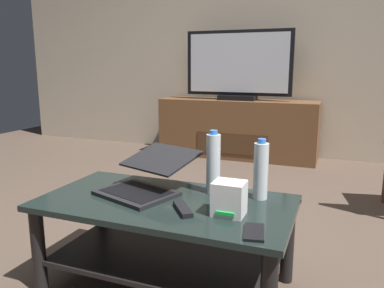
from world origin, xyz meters
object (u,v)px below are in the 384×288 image
object	(u,v)px
coffee_table	(166,228)
media_cabinet	(237,129)
laptop	(147,179)
water_bottle_near	(261,170)
water_bottle_far	(213,163)
tv_remote	(183,209)
cell_phone	(254,232)
router_box	(229,198)
television	(238,67)

from	to	relation	value
coffee_table	media_cabinet	world-z (taller)	media_cabinet
coffee_table	laptop	size ratio (longest dim) A/B	2.20
water_bottle_near	water_bottle_far	bearing A→B (deg)	-179.16
laptop	tv_remote	xyz separation A→B (m)	(0.25, -0.17, -0.05)
media_cabinet	cell_phone	size ratio (longest dim) A/B	12.10
laptop	water_bottle_near	size ratio (longest dim) A/B	1.86
water_bottle_far	tv_remote	size ratio (longest dim) A/B	1.83
router_box	cell_phone	distance (m)	0.20
cell_phone	television	bearing A→B (deg)	94.81
water_bottle_far	tv_remote	distance (m)	0.30
media_cabinet	router_box	bearing A→B (deg)	-75.98
router_box	cell_phone	world-z (taller)	router_box
coffee_table	tv_remote	bearing A→B (deg)	-36.84
water_bottle_far	cell_phone	xyz separation A→B (m)	(0.27, -0.36, -0.13)
water_bottle_far	cell_phone	distance (m)	0.47
television	water_bottle_far	xyz separation A→B (m)	(0.52, -2.38, -0.42)
laptop	water_bottle_near	bearing A→B (deg)	11.26
television	tv_remote	bearing A→B (deg)	-79.83
router_box	television	bearing A→B (deg)	104.13
coffee_table	laptop	distance (m)	0.24
water_bottle_far	tv_remote	bearing A→B (deg)	-98.78
laptop	media_cabinet	bearing A→B (deg)	95.11
coffee_table	cell_phone	xyz separation A→B (m)	(0.43, -0.19, 0.13)
cell_phone	router_box	bearing A→B (deg)	122.47
coffee_table	water_bottle_far	xyz separation A→B (m)	(0.16, 0.17, 0.27)
laptop	coffee_table	bearing A→B (deg)	-29.98
water_bottle_near	coffee_table	bearing A→B (deg)	-155.06
coffee_table	router_box	xyz separation A→B (m)	(0.30, -0.05, 0.20)
water_bottle_near	water_bottle_far	size ratio (longest dim) A/B	0.92
media_cabinet	laptop	xyz separation A→B (m)	(0.22, -2.50, 0.16)
cell_phone	tv_remote	size ratio (longest dim) A/B	0.88
laptop	tv_remote	distance (m)	0.31
media_cabinet	television	size ratio (longest dim) A/B	1.50
tv_remote	cell_phone	bearing A→B (deg)	-55.22
television	water_bottle_near	distance (m)	2.52
tv_remote	water_bottle_near	bearing A→B (deg)	8.65
coffee_table	television	xyz separation A→B (m)	(-0.35, 2.55, 0.69)
laptop	water_bottle_far	world-z (taller)	water_bottle_far
water_bottle_near	router_box	bearing A→B (deg)	-108.17
router_box	water_bottle_near	world-z (taller)	water_bottle_near
television	router_box	distance (m)	2.73
laptop	router_box	distance (m)	0.45
media_cabinet	water_bottle_far	xyz separation A→B (m)	(0.52, -2.40, 0.24)
coffee_table	media_cabinet	xyz separation A→B (m)	(-0.35, 2.57, 0.03)
television	water_bottle_near	size ratio (longest dim) A/B	4.20
media_cabinet	router_box	xyz separation A→B (m)	(0.66, -2.63, 0.17)
coffee_table	water_bottle_far	size ratio (longest dim) A/B	3.75
tv_remote	television	bearing A→B (deg)	62.87
media_cabinet	coffee_table	bearing A→B (deg)	-82.19
water_bottle_near	water_bottle_far	xyz separation A→B (m)	(-0.22, -0.00, 0.01)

